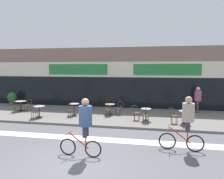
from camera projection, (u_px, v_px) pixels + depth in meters
The scene contains 24 objects.
ground_plane at pixel (75, 163), 7.52m from camera, with size 120.00×120.00×0.00m, color #5B5B60.
sidewalk_slab at pixel (114, 116), 14.59m from camera, with size 40.00×5.50×0.12m, color slate.
storefront_facade at pixel (124, 77), 18.95m from camera, with size 40.00×4.06×4.85m.
bike_lane_stripe at pixel (95, 139), 10.02m from camera, with size 36.00×0.70×0.01m, color silver.
bistro_table_0 at pixel (21, 104), 15.88m from camera, with size 0.79×0.79×0.72m.
bistro_table_1 at pixel (39, 109), 13.89m from camera, with size 0.73×0.73×0.71m.
bistro_table_2 at pixel (74, 107), 14.55m from camera, with size 0.65×0.65×0.76m.
bistro_table_3 at pixel (110, 107), 14.71m from camera, with size 0.66×0.66×0.71m.
bistro_table_4 at pixel (146, 112), 13.00m from camera, with size 0.61×0.61×0.72m.
bistro_table_5 at pixel (184, 115), 12.22m from camera, with size 0.62×0.62×0.74m.
cafe_chair_0_near at pixel (15, 105), 15.27m from camera, with size 0.42×0.58×0.90m.
cafe_chair_0_side at pixel (28, 104), 15.76m from camera, with size 0.59×0.42×0.90m.
cafe_chair_1_near at pixel (34, 111), 13.28m from camera, with size 0.45×0.60×0.90m.
cafe_chair_2_near at pixel (71, 109), 13.95m from camera, with size 0.45×0.60×0.90m.
cafe_chair_3_near at pixel (108, 108), 14.10m from camera, with size 0.41×0.58×0.90m.
cafe_chair_3_side at pixel (119, 107), 14.59m from camera, with size 0.59×0.43×0.90m.
cafe_chair_4_near at pixel (146, 114), 12.39m from camera, with size 0.41×0.58×0.90m.
cafe_chair_4_side at pixel (136, 112), 13.12m from camera, with size 0.58×0.40×0.90m.
cafe_chair_5_near at pixel (186, 117), 11.61m from camera, with size 0.43×0.59×0.90m.
cafe_chair_5_side at pixel (173, 114), 12.33m from camera, with size 0.59×0.44×0.90m.
planter_pot at pixel (12, 98), 18.27m from camera, with size 0.71×0.71×1.08m.
cyclist_1 at pixel (187, 119), 8.47m from camera, with size 1.73×0.54×2.18m.
cyclist_2 at pixel (85, 122), 7.92m from camera, with size 1.63×0.52×2.18m.
pedestrian_near_end at pixel (198, 97), 15.25m from camera, with size 0.56×0.56×1.81m.
Camera 1 is at (2.64, -6.84, 3.29)m, focal length 35.00 mm.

